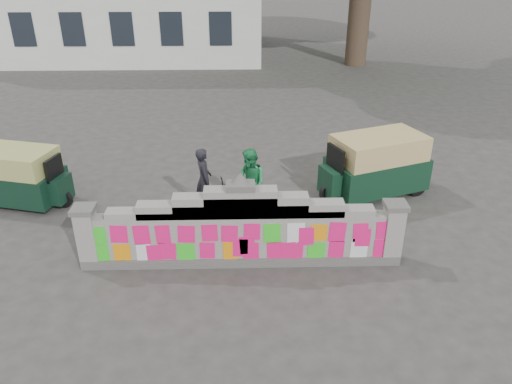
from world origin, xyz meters
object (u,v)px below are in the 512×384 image
cyclist_bike (205,200)px  rickshaw_right (375,164)px  rickshaw_left (18,176)px  pedestrian (250,183)px  cyclist_rider (204,189)px

cyclist_bike → rickshaw_right: bearing=-88.6°
cyclist_bike → rickshaw_left: rickshaw_left is taller
rickshaw_left → rickshaw_right: 8.87m
pedestrian → rickshaw_right: bearing=77.1°
pedestrian → rickshaw_right: pedestrian is taller
cyclist_rider → rickshaw_left: 4.71m
pedestrian → rickshaw_left: bearing=-128.4°
cyclist_bike → pedestrian: size_ratio=1.02×
pedestrian → rickshaw_left: pedestrian is taller
pedestrian → rickshaw_left: size_ratio=0.63×
cyclist_bike → pedestrian: 1.14m
pedestrian → cyclist_rider: bearing=-115.2°
cyclist_bike → pedestrian: bearing=-97.9°
rickshaw_right → cyclist_bike: bearing=-6.2°
cyclist_bike → rickshaw_right: 4.40m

